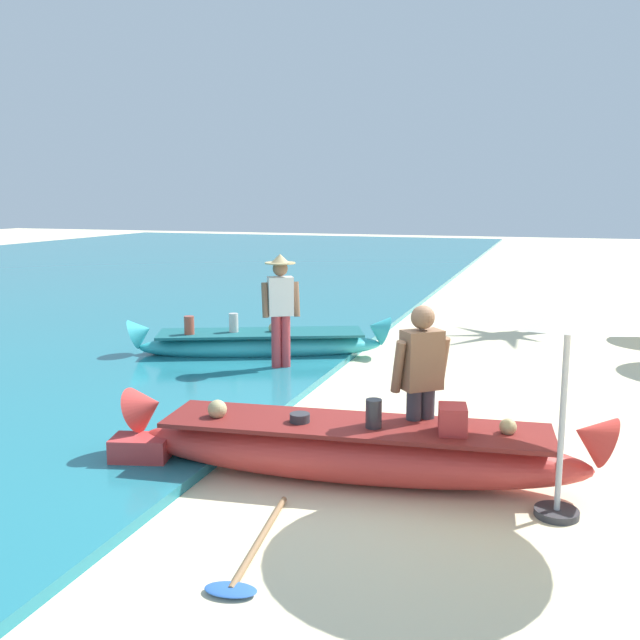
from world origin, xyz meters
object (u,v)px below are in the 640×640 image
(person_tourist_customer, at_px, (421,380))
(patio_umbrella_large, at_px, (571,286))
(paddle, at_px, (250,556))
(person_vendor_hatted, at_px, (281,305))
(cooler_box, at_px, (141,453))
(boat_cyan_midground, at_px, (261,343))
(boat_red_foreground, at_px, (355,449))

(person_tourist_customer, height_order, patio_umbrella_large, patio_umbrella_large)
(patio_umbrella_large, relative_size, paddle, 1.37)
(person_tourist_customer, relative_size, paddle, 1.04)
(person_vendor_hatted, bearing_deg, cooler_box, -88.68)
(boat_cyan_midground, bearing_deg, paddle, -67.45)
(boat_red_foreground, height_order, person_vendor_hatted, person_vendor_hatted)
(person_tourist_customer, xyz_separation_m, cooler_box, (-2.55, -0.73, -0.75))
(person_tourist_customer, distance_m, paddle, 2.32)
(boat_red_foreground, distance_m, person_tourist_customer, 0.88)
(cooler_box, xyz_separation_m, paddle, (1.70, -1.25, -0.13))
(patio_umbrella_large, relative_size, cooler_box, 3.93)
(patio_umbrella_large, bearing_deg, paddle, -145.36)
(person_vendor_hatted, xyz_separation_m, cooler_box, (0.09, -3.87, -0.86))
(boat_cyan_midground, height_order, paddle, boat_cyan_midground)
(person_vendor_hatted, relative_size, person_tourist_customer, 1.10)
(boat_cyan_midground, xyz_separation_m, person_vendor_hatted, (0.66, -0.78, 0.77))
(boat_cyan_midground, relative_size, patio_umbrella_large, 1.92)
(person_tourist_customer, bearing_deg, boat_red_foreground, -147.70)
(boat_red_foreground, bearing_deg, person_tourist_customer, 32.30)
(cooler_box, bearing_deg, paddle, -50.62)
(boat_cyan_midground, bearing_deg, patio_umbrella_large, -44.45)
(boat_cyan_midground, distance_m, person_vendor_hatted, 1.28)
(person_vendor_hatted, bearing_deg, person_tourist_customer, -49.96)
(cooler_box, height_order, paddle, cooler_box)
(person_vendor_hatted, bearing_deg, patio_umbrella_large, -43.45)
(boat_red_foreground, height_order, cooler_box, boat_red_foreground)
(person_tourist_customer, bearing_deg, boat_cyan_midground, 130.09)
(person_vendor_hatted, bearing_deg, paddle, -70.75)
(patio_umbrella_large, bearing_deg, boat_cyan_midground, 135.55)
(patio_umbrella_large, xyz_separation_m, paddle, (-2.09, -1.44, -1.87))
(boat_cyan_midground, bearing_deg, person_tourist_customer, -49.91)
(person_tourist_customer, bearing_deg, patio_umbrella_large, -23.24)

